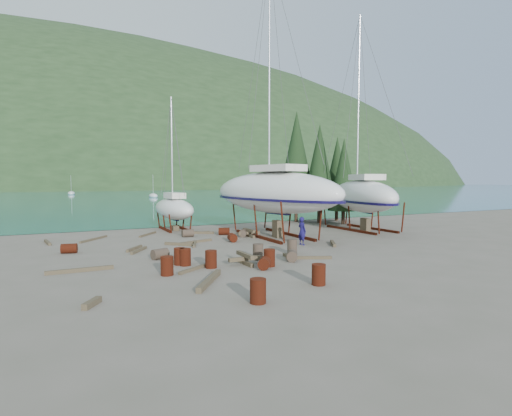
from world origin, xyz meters
name	(u,v)px	position (x,y,z in m)	size (l,w,h in m)	color
ground	(265,251)	(0.00, 0.00, 0.00)	(600.00, 600.00, 0.00)	#5F5A4B
bay_water	(75,186)	(0.00, 315.00, 0.01)	(700.00, 700.00, 0.00)	#18687C
far_hill	(75,186)	(0.00, 320.00, 0.00)	(800.00, 360.00, 110.00)	#20351A
far_house_center	(38,183)	(-20.00, 190.00, 2.92)	(6.60, 5.60, 5.60)	beige
far_house_right	(147,183)	(30.00, 190.00, 2.92)	(6.60, 5.60, 5.60)	beige
cypress_near_right	(319,166)	(12.50, 12.00, 5.79)	(3.60, 3.60, 10.00)	black
cypress_mid_right	(344,175)	(14.00, 10.00, 4.92)	(3.06, 3.06, 8.50)	black
cypress_back_left	(296,158)	(11.00, 14.00, 6.66)	(4.14, 4.14, 11.50)	black
cypress_far_right	(337,172)	(15.50, 13.00, 5.21)	(3.24, 3.24, 9.00)	black
moored_boat_mid	(153,196)	(10.00, 80.00, 0.39)	(2.00, 5.00, 6.05)	white
moored_boat_far	(71,193)	(-8.00, 110.00, 0.39)	(2.00, 5.00, 6.05)	white
large_sailboat_near	(273,192)	(3.55, 5.40, 3.46)	(6.83, 14.20, 21.50)	white
large_sailboat_far	(362,196)	(12.32, 5.45, 3.02)	(6.88, 12.18, 18.51)	white
small_sailboat_shore	(174,208)	(-2.33, 12.77, 1.90)	(2.98, 7.41, 11.55)	white
worker	(302,231)	(3.33, 0.98, 0.95)	(0.69, 0.45, 1.90)	#17114D
drum_0	(180,256)	(-5.80, -1.59, 0.44)	(0.58, 0.58, 0.88)	#5D1810
drum_1	(292,256)	(-0.10, -3.33, 0.29)	(0.58, 0.58, 0.88)	#2D2823
drum_2	(69,248)	(-10.84, 4.53, 0.29)	(0.58, 0.58, 0.88)	#5D1810
drum_3	(258,291)	(-5.05, -9.13, 0.44)	(0.58, 0.58, 0.88)	#5D1810
drum_4	(224,231)	(0.44, 7.89, 0.29)	(0.58, 0.58, 0.88)	#5D1810
drum_5	(292,247)	(0.98, -1.58, 0.44)	(0.58, 0.58, 0.88)	#2D2823
drum_6	(232,238)	(-0.34, 4.35, 0.29)	(0.58, 0.58, 0.88)	#5D1810
drum_7	(319,275)	(-1.68, -8.05, 0.44)	(0.58, 0.58, 0.88)	#5D1810
drum_8	(185,257)	(-5.59, -1.88, 0.44)	(0.58, 0.58, 0.88)	#5D1810
drum_9	(188,233)	(-2.48, 8.09, 0.29)	(0.58, 0.58, 0.88)	#2D2823
drum_10	(269,258)	(-1.83, -3.97, 0.44)	(0.58, 0.58, 0.88)	#5D1810
drum_11	(243,233)	(1.38, 6.27, 0.29)	(0.58, 0.58, 0.88)	#2D2823
drum_12	(265,263)	(-2.30, -4.37, 0.29)	(0.58, 0.58, 0.88)	#5D1810
drum_13	(167,266)	(-6.94, -3.57, 0.44)	(0.58, 0.58, 0.88)	#5D1810
drum_14	(211,259)	(-4.60, -2.99, 0.44)	(0.58, 0.58, 0.88)	#5D1810
drum_15	(160,254)	(-6.37, 0.37, 0.29)	(0.58, 0.58, 0.88)	#2D2823
drum_17	(258,252)	(-1.59, -2.22, 0.44)	(0.58, 0.58, 0.88)	#2D2823
timber_0	(148,234)	(-5.06, 10.40, 0.07)	(0.14, 2.74, 0.14)	brown
timber_1	(333,243)	(5.22, 0.05, 0.10)	(0.19, 2.02, 0.19)	brown
timber_2	(48,242)	(-12.09, 9.13, 0.09)	(0.19, 2.08, 0.19)	brown
timber_3	(198,268)	(-5.29, -2.97, 0.07)	(0.15, 2.78, 0.15)	brown
timber_4	(134,248)	(-7.14, 4.05, 0.09)	(0.17, 1.94, 0.17)	brown
timber_5	(309,258)	(1.02, -3.29, 0.08)	(0.16, 2.53, 0.16)	brown
timber_6	(204,233)	(-0.78, 9.20, 0.10)	(0.19, 1.61, 0.19)	brown
timber_7	(289,257)	(0.14, -2.66, 0.09)	(0.17, 1.62, 0.17)	brown
timber_8	(178,244)	(-4.22, 4.44, 0.09)	(0.19, 2.00, 0.19)	brown
timber_9	(196,233)	(-1.34, 9.56, 0.08)	(0.15, 2.39, 0.15)	brown
timber_10	(196,242)	(-2.80, 5.03, 0.08)	(0.16, 2.65, 0.16)	brown
timber_11	(195,244)	(-3.17, 4.17, 0.08)	(0.15, 2.34, 0.15)	brown
timber_12	(168,259)	(-6.09, -0.37, 0.08)	(0.17, 2.47, 0.17)	brown
timber_13	(92,303)	(-10.37, -6.87, 0.11)	(0.22, 1.02, 0.22)	brown
timber_14	(80,270)	(-10.49, -1.06, 0.09)	(0.18, 3.03, 0.18)	brown
timber_15	(94,239)	(-9.10, 9.51, 0.07)	(0.15, 3.24, 0.15)	brown
timber_16	(209,280)	(-5.67, -5.74, 0.11)	(0.23, 3.26, 0.23)	brown
timber_17	(139,250)	(-7.00, 3.27, 0.08)	(0.16, 2.21, 0.16)	brown
timber_pile_fore	(245,259)	(-2.74, -3.00, 0.30)	(1.80, 1.80, 0.60)	brown
timber_pile_aft	(249,233)	(1.77, 6.06, 0.30)	(1.80, 1.80, 0.60)	brown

